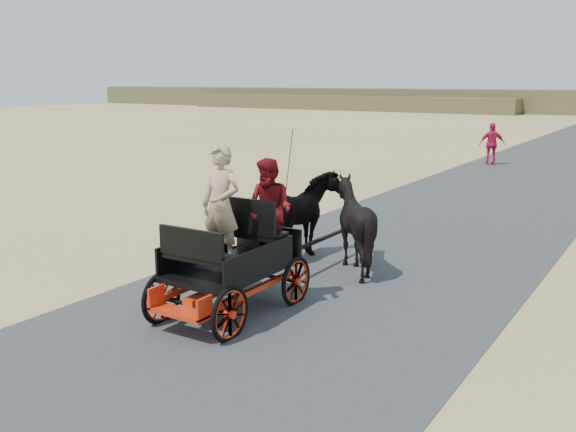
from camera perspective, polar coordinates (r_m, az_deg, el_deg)
The scene contains 9 objects.
ground at distance 10.92m, azimuth 3.47°, elevation -6.40°, with size 140.00×140.00×0.00m, color tan.
road at distance 10.92m, azimuth 3.47°, elevation -6.38°, with size 6.00×140.00×0.01m, color #38383A.
ridge_near at distance 75.71m, azimuth 4.78°, elevation 9.99°, with size 40.00×4.00×1.60m, color brown.
carriage at distance 9.75m, azimuth -5.06°, elevation -6.50°, with size 1.30×2.40×0.72m, color black, non-canonical shape.
horse_left at distance 12.31m, azimuth 1.31°, elevation -0.17°, with size 0.91×2.01×1.70m, color black.
horse_right at distance 11.80m, azimuth 5.90°, elevation -0.76°, with size 1.37×1.54×1.70m, color black.
driver_man at distance 9.58m, azimuth -5.97°, elevation 0.95°, with size 0.66×0.43×1.80m, color tan.
passenger_woman at distance 9.75m, azimuth -1.64°, elevation 0.54°, with size 0.77×0.60×1.58m, color #660C0F.
pedestrian at distance 27.73m, azimuth 17.68°, elevation 6.12°, with size 1.01×0.42×1.73m, color #C01545.
Camera 1 is at (4.96, -9.10, 3.45)m, focal length 40.00 mm.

